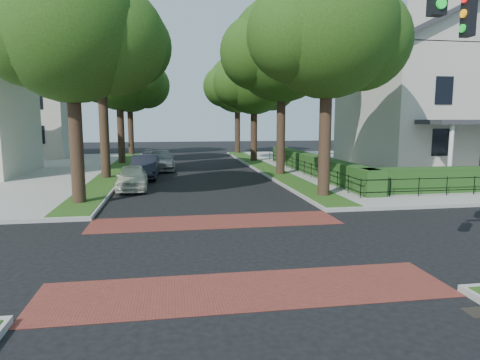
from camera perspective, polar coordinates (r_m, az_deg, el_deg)
name	(u,v)px	position (r m, az deg, el deg)	size (l,w,h in m)	color
ground	(228,247)	(12.62, -1.66, -8.95)	(120.00, 120.00, 0.00)	black
sidewalk_ne	(438,165)	(37.64, 24.85, 1.83)	(30.00, 30.00, 0.15)	gray
crosswalk_far	(216,221)	(15.69, -3.23, -5.54)	(9.00, 2.20, 0.01)	maroon
crosswalk_near	(247,290)	(9.64, 0.95, -14.45)	(9.00, 2.20, 0.01)	maroon
grass_strip_ne	(265,167)	(32.04, 3.36, 1.75)	(1.60, 29.80, 0.02)	#224112
grass_strip_nw	(116,170)	(31.49, -16.19, 1.33)	(1.60, 29.80, 0.02)	#224112
tree_right_near	(328,32)	(20.87, 11.68, 18.78)	(7.75, 6.67, 10.66)	black
tree_right_mid	(283,51)	(28.47, 5.70, 16.73)	(8.25, 7.09, 11.22)	black
tree_right_far	(255,81)	(37.03, 1.98, 13.07)	(7.25, 6.23, 9.74)	black
tree_right_back	(238,85)	(45.90, -0.26, 12.57)	(7.50, 6.45, 10.20)	black
tree_left_near	(74,32)	(19.89, -21.25, 17.90)	(7.50, 6.45, 10.20)	black
tree_left_mid	(103,40)	(27.86, -17.84, 17.33)	(8.00, 6.88, 11.48)	black
tree_left_far	(120,76)	(36.54, -15.67, 13.19)	(7.00, 6.02, 9.86)	black
tree_left_back	(130,82)	(45.51, -14.42, 12.54)	(7.75, 6.66, 10.44)	black
hedge_main_road	(313,164)	(28.67, 9.67, 2.09)	(1.00, 18.00, 1.20)	#1D4A19
fence_main_road	(301,167)	(28.44, 8.14, 1.77)	(0.06, 18.00, 0.90)	black
house_victorian	(444,86)	(33.87, 25.58, 11.26)	(13.00, 13.05, 12.48)	beige
house_left_far	(21,105)	(46.12, -27.19, 8.89)	(10.00, 9.00, 10.14)	beige
parked_car_front	(132,178)	(23.15, -14.19, 0.31)	(1.56, 3.88, 1.32)	white
parked_car_middle	(145,167)	(27.51, -12.54, 1.72)	(1.55, 4.44, 1.46)	black
parked_car_rear	(161,160)	(31.99, -10.54, 2.60)	(1.98, 4.87, 1.41)	gray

